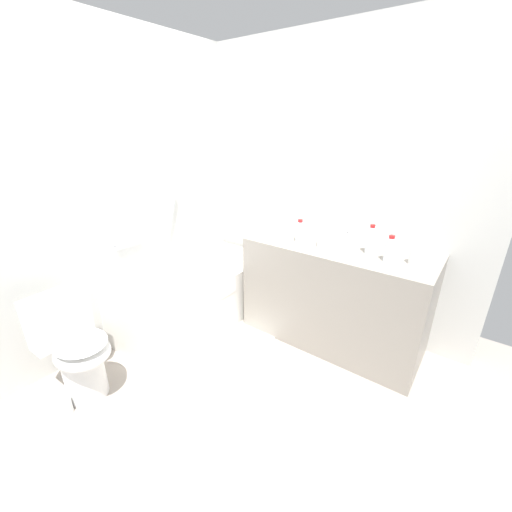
# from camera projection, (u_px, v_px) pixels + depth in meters

# --- Properties ---
(ground_plane) EXTENTS (3.71, 3.71, 0.00)m
(ground_plane) POSITION_uv_depth(u_px,v_px,m) (223.00, 394.00, 2.24)
(ground_plane) COLOR #9E9389
(wall_back_tiled) EXTENTS (3.11, 0.10, 2.46)m
(wall_back_tiled) POSITION_uv_depth(u_px,v_px,m) (98.00, 198.00, 2.45)
(wall_back_tiled) COLOR silver
(wall_back_tiled) RESTS_ON ground_plane
(wall_right_mirror) EXTENTS (0.10, 2.73, 2.46)m
(wall_right_mirror) POSITION_uv_depth(u_px,v_px,m) (325.00, 188.00, 2.82)
(wall_right_mirror) COLOR silver
(wall_right_mirror) RESTS_ON ground_plane
(bathtub) EXTENTS (1.48, 0.71, 1.18)m
(bathtub) POSITION_uv_depth(u_px,v_px,m) (197.00, 294.00, 3.00)
(bathtub) COLOR white
(bathtub) RESTS_ON ground_plane
(toilet) EXTENTS (0.38, 0.52, 0.75)m
(toilet) POSITION_uv_depth(u_px,v_px,m) (75.00, 349.00, 2.13)
(toilet) COLOR white
(toilet) RESTS_ON ground_plane
(vanity_counter) EXTENTS (0.61, 1.45, 0.86)m
(vanity_counter) POSITION_uv_depth(u_px,v_px,m) (334.00, 294.00, 2.68)
(vanity_counter) COLOR gray
(vanity_counter) RESTS_ON ground_plane
(sink_basin) EXTENTS (0.31, 0.31, 0.07)m
(sink_basin) POSITION_uv_depth(u_px,v_px,m) (337.00, 243.00, 2.49)
(sink_basin) COLOR white
(sink_basin) RESTS_ON vanity_counter
(sink_faucet) EXTENTS (0.12, 0.15, 0.09)m
(sink_faucet) POSITION_uv_depth(u_px,v_px,m) (347.00, 236.00, 2.62)
(sink_faucet) COLOR silver
(sink_faucet) RESTS_ON vanity_counter
(water_bottle_0) EXTENTS (0.07, 0.07, 0.19)m
(water_bottle_0) POSITION_uv_depth(u_px,v_px,m) (390.00, 250.00, 2.20)
(water_bottle_0) COLOR silver
(water_bottle_0) RESTS_ON vanity_counter
(water_bottle_1) EXTENTS (0.06, 0.06, 0.22)m
(water_bottle_1) POSITION_uv_depth(u_px,v_px,m) (371.00, 240.00, 2.33)
(water_bottle_1) COLOR silver
(water_bottle_1) RESTS_ON vanity_counter
(water_bottle_2) EXTENTS (0.07, 0.07, 0.18)m
(water_bottle_2) POSITION_uv_depth(u_px,v_px,m) (300.00, 231.00, 2.59)
(water_bottle_2) COLOR silver
(water_bottle_2) RESTS_ON vanity_counter
(drinking_glass_0) EXTENTS (0.07, 0.07, 0.10)m
(drinking_glass_0) POSITION_uv_depth(u_px,v_px,m) (415.00, 257.00, 2.17)
(drinking_glass_0) COLOR white
(drinking_glass_0) RESTS_ON vanity_counter
(drinking_glass_1) EXTENTS (0.07, 0.07, 0.09)m
(drinking_glass_1) POSITION_uv_depth(u_px,v_px,m) (273.00, 230.00, 2.75)
(drinking_glass_1) COLOR white
(drinking_glass_1) RESTS_ON vanity_counter
(bath_mat) EXTENTS (0.50, 0.37, 0.01)m
(bath_mat) POSITION_uv_depth(u_px,v_px,m) (251.00, 336.00, 2.85)
(bath_mat) COLOR white
(bath_mat) RESTS_ON ground_plane
(toilet_paper_roll) EXTENTS (0.11, 0.11, 0.11)m
(toilet_paper_roll) POSITION_uv_depth(u_px,v_px,m) (63.00, 408.00, 2.07)
(toilet_paper_roll) COLOR white
(toilet_paper_roll) RESTS_ON ground_plane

